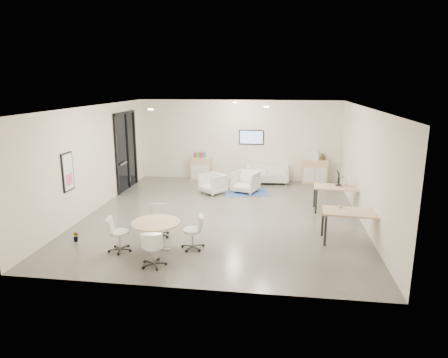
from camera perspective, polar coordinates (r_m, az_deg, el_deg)
room_shell at (r=11.66m, az=-0.13°, el=2.40°), size 9.60×10.60×4.80m
glass_door at (r=15.10m, az=-13.81°, el=4.22°), size 0.09×1.90×2.85m
artwork at (r=11.45m, az=-21.42°, el=0.95°), size 0.05×0.54×1.04m
wall_tv at (r=15.97m, az=3.92°, el=5.98°), size 0.98×0.06×0.58m
ceiling_spots at (r=12.31m, az=-0.52°, el=10.41°), size 3.14×4.14×0.03m
sideboard_left at (r=16.27m, az=-3.30°, el=1.49°), size 0.81×0.42×0.91m
sideboard_right at (r=16.00m, az=12.83°, el=1.05°), size 0.96×0.46×0.96m
books at (r=16.17m, az=-3.47°, el=3.45°), size 0.47×0.14×0.22m
printer at (r=15.87m, az=12.51°, el=3.33°), size 0.52×0.44×0.35m
loveseat at (r=15.83m, az=6.19°, el=0.63°), size 1.66×0.91×0.60m
blue_rug at (r=14.41m, az=3.28°, el=-1.95°), size 1.79×1.41×0.01m
armchair_left at (r=14.22m, az=-1.61°, el=-0.53°), size 1.04×1.03×0.78m
armchair_right at (r=14.39m, az=3.12°, el=-0.25°), size 1.03×1.00×0.85m
desk_rear at (r=12.67m, az=16.12°, el=-1.41°), size 1.56×0.88×0.78m
desk_front at (r=10.33m, az=18.15°, el=-4.85°), size 1.60×0.90×0.80m
monitor at (r=12.73m, az=15.94°, el=0.14°), size 0.20×0.50×0.44m
round_table at (r=9.56m, az=-9.71°, el=-6.55°), size 1.14×1.14×0.70m
meeting_chairs at (r=9.63m, az=-9.66°, el=-7.67°), size 2.37×2.37×0.82m
plant_cabinet at (r=15.91m, az=14.05°, el=3.10°), size 0.28×0.31×0.23m
plant_floor at (r=10.73m, az=-20.36°, el=-8.10°), size 0.21×0.30×0.12m
cup at (r=10.45m, az=16.28°, el=-3.70°), size 0.14×0.12×0.11m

